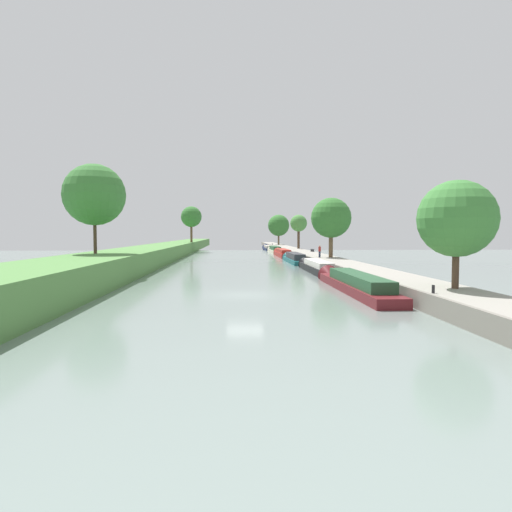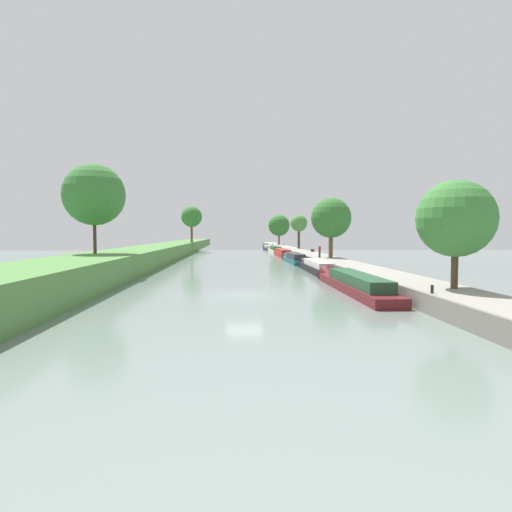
{
  "view_description": "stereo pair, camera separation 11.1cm",
  "coord_description": "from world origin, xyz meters",
  "px_view_note": "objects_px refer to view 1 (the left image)",
  "views": [
    {
      "loc": [
        -0.76,
        -29.79,
        4.26
      ],
      "look_at": [
        2.42,
        32.54,
        1.0
      ],
      "focal_mm": 30.54,
      "sensor_mm": 36.0,
      "label": 1
    },
    {
      "loc": [
        -0.65,
        -29.8,
        4.26
      ],
      "look_at": [
        2.42,
        32.54,
        1.0
      ],
      "focal_mm": 30.54,
      "sensor_mm": 36.0,
      "label": 2
    }
  ],
  "objects_px": {
    "mooring_bollard_far": "(272,244)",
    "park_bench": "(312,250)",
    "narrowboat_teal": "(294,258)",
    "narrowboat_maroon": "(352,283)",
    "mooring_bollard_near": "(433,289)",
    "narrowboat_red": "(282,253)",
    "narrowboat_black": "(316,267)",
    "narrowboat_cream": "(274,250)",
    "narrowboat_navy": "(268,248)",
    "person_walking": "(320,251)"
  },
  "relations": [
    {
      "from": "narrowboat_teal",
      "to": "person_walking",
      "type": "bearing_deg",
      "value": -66.41
    },
    {
      "from": "narrowboat_black",
      "to": "person_walking",
      "type": "xyz_separation_m",
      "value": [
        2.37,
        9.79,
        1.35
      ]
    },
    {
      "from": "mooring_bollard_far",
      "to": "park_bench",
      "type": "height_order",
      "value": "park_bench"
    },
    {
      "from": "mooring_bollard_near",
      "to": "mooring_bollard_far",
      "type": "xyz_separation_m",
      "value": [
        0.0,
        98.19,
        0.0
      ]
    },
    {
      "from": "narrowboat_black",
      "to": "narrowboat_cream",
      "type": "bearing_deg",
      "value": 90.07
    },
    {
      "from": "person_walking",
      "to": "narrowboat_cream",
      "type": "bearing_deg",
      "value": 93.59
    },
    {
      "from": "narrowboat_teal",
      "to": "mooring_bollard_far",
      "type": "relative_size",
      "value": 32.1
    },
    {
      "from": "narrowboat_cream",
      "to": "narrowboat_teal",
      "type": "bearing_deg",
      "value": -90.31
    },
    {
      "from": "narrowboat_navy",
      "to": "narrowboat_teal",
      "type": "bearing_deg",
      "value": -90.12
    },
    {
      "from": "narrowboat_teal",
      "to": "narrowboat_red",
      "type": "height_order",
      "value": "narrowboat_teal"
    },
    {
      "from": "mooring_bollard_near",
      "to": "park_bench",
      "type": "xyz_separation_m",
      "value": [
        3.1,
        53.23,
        0.12
      ]
    },
    {
      "from": "narrowboat_maroon",
      "to": "park_bench",
      "type": "distance_m",
      "value": 44.41
    },
    {
      "from": "narrowboat_teal",
      "to": "narrowboat_red",
      "type": "distance_m",
      "value": 16.9
    },
    {
      "from": "narrowboat_cream",
      "to": "park_bench",
      "type": "xyz_separation_m",
      "value": [
        4.83,
        -20.17,
        0.79
      ]
    },
    {
      "from": "narrowboat_black",
      "to": "narrowboat_cream",
      "type": "distance_m",
      "value": 48.55
    },
    {
      "from": "narrowboat_navy",
      "to": "park_bench",
      "type": "xyz_separation_m",
      "value": [
        4.9,
        -37.73,
        0.92
      ]
    },
    {
      "from": "narrowboat_red",
      "to": "park_bench",
      "type": "height_order",
      "value": "park_bench"
    },
    {
      "from": "narrowboat_navy",
      "to": "narrowboat_maroon",
      "type": "bearing_deg",
      "value": -90.06
    },
    {
      "from": "park_bench",
      "to": "narrowboat_red",
      "type": "bearing_deg",
      "value": 138.5
    },
    {
      "from": "narrowboat_red",
      "to": "narrowboat_black",
      "type": "bearing_deg",
      "value": -89.88
    },
    {
      "from": "narrowboat_teal",
      "to": "narrowboat_navy",
      "type": "height_order",
      "value": "narrowboat_teal"
    },
    {
      "from": "person_walking",
      "to": "mooring_bollard_far",
      "type": "relative_size",
      "value": 3.69
    },
    {
      "from": "narrowboat_black",
      "to": "narrowboat_navy",
      "type": "xyz_separation_m",
      "value": [
        -0.13,
        66.11,
        -0.09
      ]
    },
    {
      "from": "narrowboat_black",
      "to": "narrowboat_cream",
      "type": "relative_size",
      "value": 0.87
    },
    {
      "from": "narrowboat_black",
      "to": "narrowboat_red",
      "type": "height_order",
      "value": "narrowboat_red"
    },
    {
      "from": "narrowboat_maroon",
      "to": "mooring_bollard_far",
      "type": "bearing_deg",
      "value": 88.79
    },
    {
      "from": "person_walking",
      "to": "narrowboat_black",
      "type": "bearing_deg",
      "value": -103.64
    },
    {
      "from": "mooring_bollard_far",
      "to": "narrowboat_maroon",
      "type": "bearing_deg",
      "value": -91.21
    },
    {
      "from": "narrowboat_black",
      "to": "mooring_bollard_near",
      "type": "relative_size",
      "value": 31.93
    },
    {
      "from": "narrowboat_maroon",
      "to": "narrowboat_navy",
      "type": "height_order",
      "value": "narrowboat_maroon"
    },
    {
      "from": "narrowboat_navy",
      "to": "person_walking",
      "type": "distance_m",
      "value": 56.4
    },
    {
      "from": "narrowboat_navy",
      "to": "park_bench",
      "type": "height_order",
      "value": "park_bench"
    },
    {
      "from": "narrowboat_maroon",
      "to": "narrowboat_black",
      "type": "height_order",
      "value": "narrowboat_maroon"
    },
    {
      "from": "park_bench",
      "to": "narrowboat_cream",
      "type": "bearing_deg",
      "value": 103.46
    },
    {
      "from": "narrowboat_maroon",
      "to": "mooring_bollard_near",
      "type": "relative_size",
      "value": 37.57
    },
    {
      "from": "mooring_bollard_near",
      "to": "narrowboat_teal",
      "type": "bearing_deg",
      "value": 92.69
    },
    {
      "from": "narrowboat_teal",
      "to": "narrowboat_red",
      "type": "bearing_deg",
      "value": 89.44
    },
    {
      "from": "narrowboat_cream",
      "to": "narrowboat_navy",
      "type": "bearing_deg",
      "value": 90.25
    },
    {
      "from": "narrowboat_black",
      "to": "person_walking",
      "type": "height_order",
      "value": "person_walking"
    },
    {
      "from": "narrowboat_navy",
      "to": "mooring_bollard_far",
      "type": "bearing_deg",
      "value": 76.01
    },
    {
      "from": "narrowboat_maroon",
      "to": "narrowboat_teal",
      "type": "bearing_deg",
      "value": 90.03
    },
    {
      "from": "narrowboat_teal",
      "to": "narrowboat_maroon",
      "type": "bearing_deg",
      "value": -89.97
    },
    {
      "from": "narrowboat_red",
      "to": "person_walking",
      "type": "height_order",
      "value": "person_walking"
    },
    {
      "from": "narrowboat_navy",
      "to": "mooring_bollard_near",
      "type": "relative_size",
      "value": 35.23
    },
    {
      "from": "narrowboat_teal",
      "to": "park_bench",
      "type": "distance_m",
      "value": 13.6
    },
    {
      "from": "narrowboat_maroon",
      "to": "narrowboat_red",
      "type": "distance_m",
      "value": 48.41
    },
    {
      "from": "narrowboat_cream",
      "to": "mooring_bollard_far",
      "type": "bearing_deg",
      "value": 86.01
    },
    {
      "from": "narrowboat_cream",
      "to": "mooring_bollard_far",
      "type": "distance_m",
      "value": 24.87
    },
    {
      "from": "narrowboat_black",
      "to": "park_bench",
      "type": "height_order",
      "value": "park_bench"
    },
    {
      "from": "narrowboat_red",
      "to": "narrowboat_navy",
      "type": "relative_size",
      "value": 0.99
    }
  ]
}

